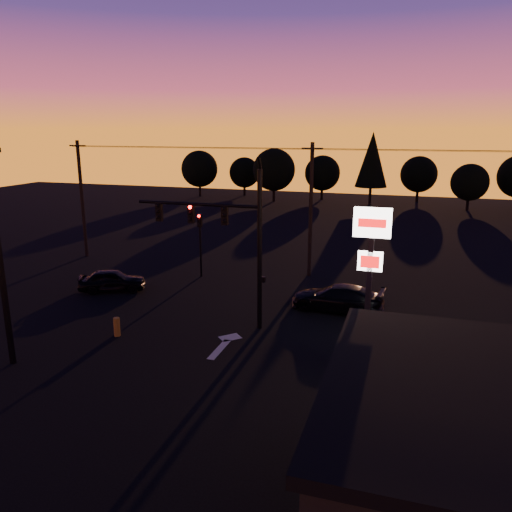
{
  "coord_description": "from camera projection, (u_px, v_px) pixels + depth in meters",
  "views": [
    {
      "loc": [
        8.48,
        -18.66,
        9.85
      ],
      "look_at": [
        1.0,
        5.0,
        3.5
      ],
      "focal_mm": 35.0,
      "sensor_mm": 36.0,
      "label": 1
    }
  ],
  "objects": [
    {
      "name": "pylon_sign",
      "position": [
        371.0,
        254.0,
        20.27
      ],
      "size": [
        1.5,
        0.28,
        6.8
      ],
      "color": "black",
      "rests_on": "ground"
    },
    {
      "name": "tree_4",
      "position": [
        372.0,
        160.0,
        65.07
      ],
      "size": [
        4.18,
        4.18,
        9.5
      ],
      "color": "black",
      "rests_on": "ground"
    },
    {
      "name": "suv_parked",
      "position": [
        488.0,
        398.0,
        17.46
      ],
      "size": [
        3.38,
        5.34,
        1.37
      ],
      "primitive_type": "imported",
      "rotation": [
        0.0,
        0.0,
        -0.24
      ],
      "color": "black",
      "rests_on": "ground"
    },
    {
      "name": "tree_1",
      "position": [
        244.0,
        173.0,
        74.93
      ],
      "size": [
        4.54,
        4.54,
        5.71
      ],
      "color": "black",
      "rests_on": "ground"
    },
    {
      "name": "car_right",
      "position": [
        337.0,
        298.0,
        27.64
      ],
      "size": [
        5.3,
        2.56,
        1.49
      ],
      "primitive_type": "imported",
      "rotation": [
        0.0,
        0.0,
        -1.67
      ],
      "color": "black",
      "rests_on": "ground"
    },
    {
      "name": "traffic_signal_mast",
      "position": [
        229.0,
        231.0,
        24.64
      ],
      "size": [
        6.79,
        0.52,
        8.58
      ],
      "color": "black",
      "rests_on": "ground"
    },
    {
      "name": "utility_pole_1",
      "position": [
        311.0,
        210.0,
        33.36
      ],
      "size": [
        1.4,
        0.26,
        9.0
      ],
      "color": "black",
      "rests_on": "ground"
    },
    {
      "name": "tree_3",
      "position": [
        322.0,
        173.0,
        70.42
      ],
      "size": [
        4.95,
        4.95,
        6.22
      ],
      "color": "black",
      "rests_on": "ground"
    },
    {
      "name": "tree_2",
      "position": [
        274.0,
        170.0,
        68.32
      ],
      "size": [
        5.77,
        5.78,
        7.26
      ],
      "color": "black",
      "rests_on": "ground"
    },
    {
      "name": "tree_6",
      "position": [
        470.0,
        182.0,
        61.26
      ],
      "size": [
        4.54,
        4.54,
        5.71
      ],
      "color": "black",
      "rests_on": "ground"
    },
    {
      "name": "ground",
      "position": [
        201.0,
        357.0,
        22.15
      ],
      "size": [
        120.0,
        120.0,
        0.0
      ],
      "primitive_type": "plane",
      "color": "black",
      "rests_on": "ground"
    },
    {
      "name": "bollard",
      "position": [
        117.0,
        327.0,
        24.32
      ],
      "size": [
        0.31,
        0.31,
        0.93
      ],
      "primitive_type": "cylinder",
      "color": "#B0781C",
      "rests_on": "ground"
    },
    {
      "name": "tree_0",
      "position": [
        200.0,
        169.0,
        73.75
      ],
      "size": [
        5.36,
        5.36,
        6.74
      ],
      "color": "black",
      "rests_on": "ground"
    },
    {
      "name": "power_wires",
      "position": [
        312.0,
        149.0,
        32.37
      ],
      "size": [
        36.0,
        1.22,
        0.07
      ],
      "color": "black",
      "rests_on": "ground"
    },
    {
      "name": "lane_arrow",
      "position": [
        225.0,
        343.0,
        23.54
      ],
      "size": [
        1.2,
        3.1,
        0.01
      ],
      "color": "beige",
      "rests_on": "ground"
    },
    {
      "name": "secondary_signal",
      "position": [
        200.0,
        236.0,
        33.51
      ],
      "size": [
        0.3,
        0.31,
        4.35
      ],
      "color": "black",
      "rests_on": "ground"
    },
    {
      "name": "utility_pole_0",
      "position": [
        82.0,
        199.0,
        38.62
      ],
      "size": [
        1.4,
        0.26,
        9.0
      ],
      "color": "black",
      "rests_on": "ground"
    },
    {
      "name": "tree_5",
      "position": [
        419.0,
        174.0,
        68.47
      ],
      "size": [
        4.95,
        4.95,
        6.22
      ],
      "color": "black",
      "rests_on": "ground"
    },
    {
      "name": "car_left",
      "position": [
        112.0,
        280.0,
        31.05
      ],
      "size": [
        4.34,
        3.16,
        1.37
      ],
      "primitive_type": "imported",
      "rotation": [
        0.0,
        0.0,
        2.0
      ],
      "color": "black",
      "rests_on": "ground"
    }
  ]
}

